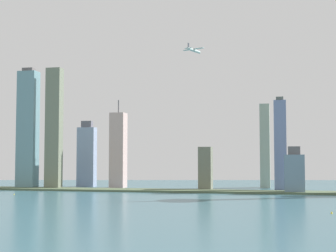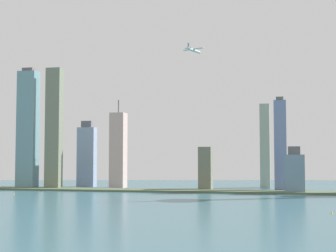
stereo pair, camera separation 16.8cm
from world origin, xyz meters
name	(u,v)px [view 1 (the left image)]	position (x,y,z in m)	size (l,w,h in m)	color
waterfront_pier	(194,191)	(0.00, 466.13, 1.25)	(818.28, 44.17, 2.50)	#516245
skyscraper_0	(280,145)	(110.26, 497.90, 60.70)	(15.87, 15.76, 124.35)	#687AA7
skyscraper_1	(118,150)	(-124.70, 534.84, 55.42)	(21.57, 22.04, 130.26)	#C0A19B
skyscraper_2	(28,129)	(-244.34, 483.04, 85.32)	(27.05, 19.32, 173.87)	slate
skyscraper_4	(265,146)	(88.43, 578.07, 61.61)	(14.14, 26.40, 123.22)	#95A591
skyscraper_5	(206,169)	(11.57, 494.93, 29.34)	(17.05, 23.75, 58.68)	slate
skyscraper_6	(54,128)	(-202.87, 481.21, 85.88)	(21.37, 14.95, 171.76)	slate
skyscraper_7	(87,156)	(-179.84, 548.93, 47.26)	(27.24, 15.15, 100.72)	#8B9ABA
skyscraper_8	(294,172)	(126.66, 462.28, 26.03)	(24.32, 19.84, 58.08)	slate
channel_buoy_0	(14,194)	(-200.00, 368.82, 1.07)	(1.05, 1.05, 2.14)	yellow
channel_buoy_1	(332,212)	(148.17, 239.16, 0.92)	(1.85, 1.85, 1.85)	yellow
airplane	(194,50)	(12.35, 396.85, 170.16)	(26.52, 27.45, 8.16)	#B0C5BF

